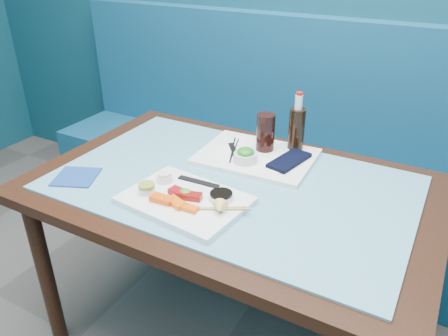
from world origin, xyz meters
The scene contains 34 objects.
booth_bench centered at (0.00, 2.29, 0.37)m, with size 3.00×0.56×1.17m.
dining_table centered at (0.00, 1.45, 0.67)m, with size 1.40×0.90×0.75m.
glass_top centered at (0.00, 1.45, 0.75)m, with size 1.22×0.76×0.01m, color #5EA2BC.
sashimi_plate centered at (-0.06, 1.25, 0.77)m, with size 0.38×0.27×0.02m, color white.
salmon_left centered at (-0.11, 1.20, 0.79)m, with size 0.08×0.04×0.02m, color #F04E09.
salmon_mid centered at (-0.06, 1.20, 0.79)m, with size 0.07×0.03×0.02m, color #F66009.
salmon_right centered at (-0.01, 1.20, 0.79)m, with size 0.06×0.03×0.01m, color #FA600A.
tuna_left centered at (-0.09, 1.26, 0.79)m, with size 0.06×0.04×0.02m, color maroon.
tuna_right centered at (-0.04, 1.26, 0.79)m, with size 0.06×0.04×0.02m, color maroon.
seaweed_garnish centered at (-0.07, 1.26, 0.79)m, with size 0.04×0.04×0.02m, color #3B9221.
ramekin_wasabi centered at (-0.19, 1.22, 0.79)m, with size 0.05×0.05×0.02m, color white.
wasabi_fill centered at (-0.19, 1.22, 0.81)m, with size 0.05×0.05×0.01m, color olive.
ramekin_ginger centered at (-0.18, 1.31, 0.79)m, with size 0.05×0.05×0.02m, color silver.
ginger_fill centered at (-0.18, 1.31, 0.80)m, with size 0.05×0.05×0.01m, color beige.
soy_dish centered at (0.04, 1.30, 0.79)m, with size 0.08×0.08×0.02m, color white.
soy_fill centered at (0.04, 1.30, 0.80)m, with size 0.07×0.07×0.01m, color black.
lemon_wedge centered at (0.08, 1.22, 0.80)m, with size 0.05×0.05×0.04m, color #EDCD70.
chopstick_sleeve centered at (-0.08, 1.36, 0.78)m, with size 0.15×0.02×0.00m, color black.
wooden_chopstick_a centered at (0.05, 1.24, 0.78)m, with size 0.01×0.01×0.21m, color #A47A4D.
wooden_chopstick_b centered at (0.06, 1.24, 0.78)m, with size 0.01×0.01×0.22m, color tan.
serving_tray centered at (0.00, 1.66, 0.77)m, with size 0.43×0.32×0.02m, color white.
paper_placemat centered at (0.00, 1.66, 0.78)m, with size 0.29×0.21×0.00m, color white.
seaweed_bowl centered at (-0.01, 1.58, 0.79)m, with size 0.09×0.09×0.04m, color silver.
seaweed_salad centered at (-0.01, 1.58, 0.81)m, with size 0.07×0.07×0.03m, color #217E1D.
cola_glass centered at (0.01, 1.71, 0.85)m, with size 0.07×0.07×0.15m, color black.
navy_pouch centered at (0.13, 1.66, 0.78)m, with size 0.08×0.19×0.01m, color black.
fork centered at (0.13, 1.76, 0.78)m, with size 0.01×0.01×0.08m, color white.
black_chopstick_a centered at (-0.10, 1.65, 0.78)m, with size 0.01×0.01×0.22m, color black.
black_chopstick_b centered at (-0.09, 1.65, 0.78)m, with size 0.01×0.01×0.21m, color black.
tray_sleeve centered at (-0.10, 1.65, 0.78)m, with size 0.02×0.13×0.00m, color black.
cola_bottle_body centered at (0.11, 1.79, 0.85)m, with size 0.06×0.06×0.18m, color black.
cola_bottle_neck centered at (0.11, 1.79, 0.96)m, with size 0.03×0.03×0.06m, color white.
cola_bottle_cap centered at (0.11, 1.79, 1.00)m, with size 0.03×0.03×0.01m, color red.
blue_napkin centered at (-0.50, 1.21, 0.76)m, with size 0.14×0.14×0.01m, color navy.
Camera 1 is at (0.62, 0.28, 1.51)m, focal length 35.00 mm.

